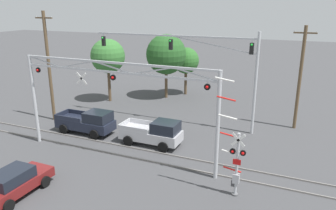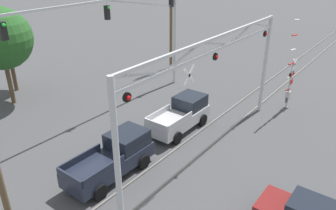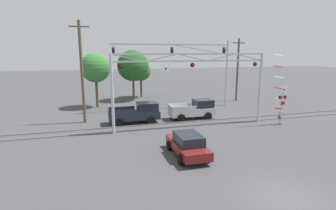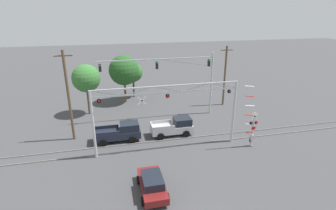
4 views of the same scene
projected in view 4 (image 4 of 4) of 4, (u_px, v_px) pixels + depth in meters
rail_track_near at (167, 147)px, 27.29m from camera, size 80.00×0.08×0.10m
rail_track_far at (164, 140)px, 28.60m from camera, size 80.00×0.08×0.10m
crossing_gantry at (167, 105)px, 25.39m from camera, size 14.48×0.28×6.78m
crossing_signal_mast at (252, 128)px, 26.81m from camera, size 1.88×0.35×6.70m
traffic_signal_span at (184, 72)px, 33.46m from camera, size 14.81×0.39×8.35m
pickup_truck_lead at (174, 127)px, 29.76m from camera, size 4.71×2.09×1.98m
pickup_truck_following at (120, 132)px, 28.45m from camera, size 4.94×2.09×1.98m
sedan_waiting at (152, 184)px, 20.35m from camera, size 2.07×4.37×1.55m
utility_pole_left at (69, 96)px, 27.33m from camera, size 1.80×0.28×9.80m
utility_pole_right at (225, 75)px, 37.95m from camera, size 1.80×0.28×8.72m
background_tree_beyond_span at (133, 73)px, 41.59m from camera, size 3.04×3.04×5.57m
background_tree_far_left_verge at (124, 70)px, 38.87m from camera, size 4.47×4.47×7.22m
background_tree_far_right_verge at (86, 78)px, 34.36m from camera, size 3.69×3.69×6.84m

